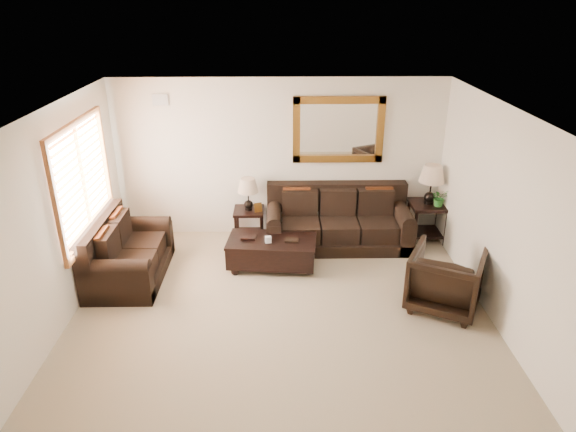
{
  "coord_description": "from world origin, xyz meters",
  "views": [
    {
      "loc": [
        -0.0,
        -5.8,
        3.93
      ],
      "look_at": [
        0.11,
        0.6,
        1.13
      ],
      "focal_mm": 32.0,
      "sensor_mm": 36.0,
      "label": 1
    }
  ],
  "objects_px": {
    "end_table_left": "(248,200)",
    "armchair": "(446,277)",
    "end_table_right": "(430,192)",
    "coffee_table": "(272,250)",
    "sofa": "(338,224)",
    "loveseat": "(125,256)"
  },
  "relations": [
    {
      "from": "end_table_right",
      "to": "sofa",
      "type": "bearing_deg",
      "value": -175.41
    },
    {
      "from": "end_table_right",
      "to": "coffee_table",
      "type": "distance_m",
      "value": 2.86
    },
    {
      "from": "loveseat",
      "to": "coffee_table",
      "type": "relative_size",
      "value": 1.18
    },
    {
      "from": "end_table_right",
      "to": "coffee_table",
      "type": "bearing_deg",
      "value": -160.92
    },
    {
      "from": "armchair",
      "to": "sofa",
      "type": "bearing_deg",
      "value": -30.66
    },
    {
      "from": "loveseat",
      "to": "armchair",
      "type": "relative_size",
      "value": 1.81
    },
    {
      "from": "loveseat",
      "to": "coffee_table",
      "type": "distance_m",
      "value": 2.19
    },
    {
      "from": "armchair",
      "to": "coffee_table",
      "type": "bearing_deg",
      "value": 0.63
    },
    {
      "from": "end_table_left",
      "to": "armchair",
      "type": "distance_m",
      "value": 3.47
    },
    {
      "from": "sofa",
      "to": "end_table_left",
      "type": "height_order",
      "value": "end_table_left"
    },
    {
      "from": "sofa",
      "to": "armchair",
      "type": "xyz_separation_m",
      "value": [
        1.23,
        -1.95,
        0.11
      ]
    },
    {
      "from": "end_table_right",
      "to": "coffee_table",
      "type": "xyz_separation_m",
      "value": [
        -2.64,
        -0.91,
        -0.59
      ]
    },
    {
      "from": "loveseat",
      "to": "end_table_left",
      "type": "xyz_separation_m",
      "value": [
        1.77,
        1.25,
        0.38
      ]
    },
    {
      "from": "loveseat",
      "to": "armchair",
      "type": "height_order",
      "value": "loveseat"
    },
    {
      "from": "loveseat",
      "to": "coffee_table",
      "type": "bearing_deg",
      "value": -82.52
    },
    {
      "from": "loveseat",
      "to": "end_table_right",
      "type": "bearing_deg",
      "value": -76.01
    },
    {
      "from": "end_table_left",
      "to": "coffee_table",
      "type": "xyz_separation_m",
      "value": [
        0.4,
        -0.97,
        -0.44
      ]
    },
    {
      "from": "sofa",
      "to": "loveseat",
      "type": "xyz_separation_m",
      "value": [
        -3.27,
        -1.07,
        -0.01
      ]
    },
    {
      "from": "loveseat",
      "to": "end_table_left",
      "type": "distance_m",
      "value": 2.2
    },
    {
      "from": "end_table_right",
      "to": "armchair",
      "type": "relative_size",
      "value": 1.45
    },
    {
      "from": "end_table_left",
      "to": "coffee_table",
      "type": "bearing_deg",
      "value": -67.6
    },
    {
      "from": "end_table_left",
      "to": "armchair",
      "type": "bearing_deg",
      "value": -37.97
    }
  ]
}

